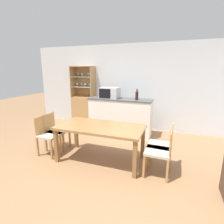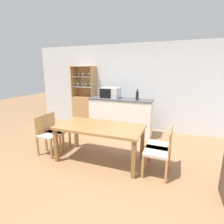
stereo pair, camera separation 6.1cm
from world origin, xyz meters
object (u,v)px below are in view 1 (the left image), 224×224
Objects in this scene: dining_chair_side_left_far at (56,131)px; dining_table at (100,130)px; dining_chair_side_right_near at (160,152)px; microwave at (110,93)px; dining_chair_side_right_far at (161,146)px; dining_chair_side_left_near at (48,135)px; wine_bottle at (137,96)px; display_cabinet at (84,107)px.

dining_table is at bearing 80.75° from dining_chair_side_left_far.
microwave is at bearing 44.17° from dining_chair_side_right_near.
dining_chair_side_right_far is 1.00× the size of dining_chair_side_left_near.
dining_chair_side_right_near is at bearing -64.64° from wine_bottle.
dining_chair_side_left_near is (-2.34, 0.00, 0.00)m from dining_chair_side_right_near.
dining_chair_side_right_far is at bearing -35.79° from display_cabinet.
dining_table is 3.27× the size of microwave.
dining_chair_side_left_far is at bearing -117.61° from microwave.
dining_table is 1.19m from dining_chair_side_right_far.
dining_chair_side_right_far is (1.17, 0.12, -0.20)m from dining_table.
wine_bottle is at bearing 32.82° from dining_chair_side_right_far.
microwave is (-0.40, 1.59, 0.53)m from dining_table.
display_cabinet is 2.20m from dining_chair_side_left_near.
dining_table is (1.50, -2.05, 0.04)m from display_cabinet.
display_cabinet is at bearing 57.81° from dining_chair_side_right_far.
dining_chair_side_right_far is 1.76m from wine_bottle.
dining_chair_side_right_near and dining_chair_side_right_far have the same top height.
dining_chair_side_left_far is 2.35m from dining_chair_side_right_near.
dining_chair_side_right_near is 1.97m from wine_bottle.
dining_chair_side_left_far is (-1.17, 0.13, -0.20)m from dining_table.
dining_chair_side_right_far is (2.67, -1.92, -0.16)m from display_cabinet.
display_cabinet is 6.59× the size of wine_bottle.
microwave is (1.09, -0.46, 0.57)m from display_cabinet.
dining_chair_side_right_far is (-0.00, 0.25, 0.00)m from dining_chair_side_right_near.
dining_chair_side_right_near is 1.61× the size of microwave.
microwave reaches higher than wine_bottle.
display_cabinet is 3.29m from dining_chair_side_right_far.
dining_chair_side_right_near is at bearing -39.22° from display_cabinet.
dining_chair_side_right_near is (2.67, -2.18, -0.16)m from display_cabinet.
microwave is at bearing -22.90° from display_cabinet.
wine_bottle reaches higher than dining_chair_side_right_near.
display_cabinet is 2.29× the size of dining_chair_side_left_near.
dining_chair_side_right_far is 2.88× the size of wine_bottle.
dining_chair_side_right_far is at bearing -60.79° from wine_bottle.
dining_chair_side_right_near and dining_chair_side_left_near have the same top height.
dining_chair_side_left_far is 2.88× the size of wine_bottle.
dining_chair_side_right_near is 2.44m from microwave.
dining_chair_side_right_near is 1.00× the size of dining_chair_side_right_far.
microwave is 0.79m from wine_bottle.
wine_bottle is at bearing 129.09° from dining_chair_side_left_far.
microwave reaches higher than dining_table.
dining_chair_side_right_near is at bearing -176.38° from dining_chair_side_right_far.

